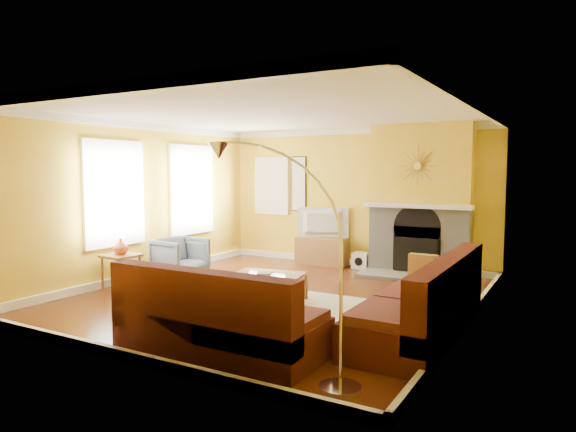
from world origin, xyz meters
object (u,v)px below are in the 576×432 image
Objects in this scene: coffee_table at (263,289)px; media_console at (322,251)px; sectional_sofa at (318,289)px; armchair at (180,258)px; side_table at (121,272)px; arc_lamp at (281,262)px.

coffee_table is 3.17m from media_console.
sectional_sofa is 3.55m from armchair.
media_console and side_table have the same top height.
arc_lamp reaches higher than media_console.
sectional_sofa is 4.06m from media_console.
armchair is at bearing 77.23° from side_table.
side_table is at bearing -171.31° from coffee_table.
armchair is (-2.18, 0.72, 0.16)m from coffee_table.
sectional_sofa is at bearing -103.97° from armchair.
armchair is at bearing 142.47° from arc_lamp.
arc_lamp is (3.75, -2.88, 0.71)m from armchair.
coffee_table is at bearing -101.19° from armchair.
arc_lamp is at bearing -53.93° from coffee_table.
arc_lamp is (4.00, -1.79, 0.79)m from side_table.
arc_lamp is at bearing -24.08° from side_table.
armchair is 1.12m from side_table.
armchair reaches higher than media_console.
media_console is 0.47× the size of arc_lamp.
sectional_sofa is at bearing 105.21° from arc_lamp.
arc_lamp is (1.57, -2.16, 0.86)m from coffee_table.
media_console is at bearing 115.33° from sectional_sofa.
media_console is 1.82× the size of side_table.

